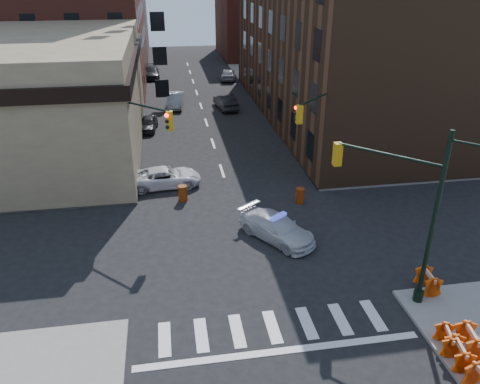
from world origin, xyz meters
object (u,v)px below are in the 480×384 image
object	(u,v)px
police_car	(277,228)
parked_car_enear	(226,102)
barrel_bank	(183,193)
pedestrian_a	(102,181)
barricade_se_a	(428,281)
parked_car_wnear	(148,124)
barricade_nw_a	(84,183)
pedestrian_b	(92,172)
parked_car_wfar	(175,100)
barrel_road	(300,196)
pickup	(165,177)

from	to	relation	value
police_car	parked_car_enear	size ratio (longest dim) A/B	1.02
parked_car_enear	barrel_bank	xyz separation A→B (m)	(-5.60, -20.86, -0.25)
pedestrian_a	barricade_se_a	world-z (taller)	pedestrian_a
parked_car_wnear	pedestrian_a	size ratio (longest dim) A/B	1.88
police_car	barrel_bank	bearing A→B (deg)	97.08
police_car	parked_car_wnear	distance (m)	21.64
barrel_bank	barricade_nw_a	distance (m)	6.84
barrel_bank	barricade_se_a	distance (m)	15.53
parked_car_enear	barricade_nw_a	distance (m)	22.02
pedestrian_b	barrel_bank	world-z (taller)	pedestrian_b
parked_car_wfar	barrel_bank	xyz separation A→B (m)	(-0.37, -22.33, -0.24)
parked_car_enear	barricade_nw_a	world-z (taller)	parked_car_enear
pedestrian_b	police_car	bearing A→B (deg)	-63.46
police_car	barrel_bank	xyz separation A→B (m)	(-4.90, 5.51, -0.17)
parked_car_enear	pedestrian_a	distance (m)	22.21
parked_car_wfar	barrel_road	distance (m)	24.83
parked_car_wnear	barricade_se_a	world-z (taller)	parked_car_wnear
pedestrian_a	pedestrian_b	distance (m)	1.74
parked_car_wnear	barricade_nw_a	xyz separation A→B (m)	(-4.00, -12.46, 0.02)
police_car	barricade_nw_a	size ratio (longest dim) A/B	3.50
pedestrian_b	barricade_se_a	size ratio (longest dim) A/B	1.51
parked_car_enear	barrel_road	world-z (taller)	parked_car_enear
parked_car_enear	pedestrian_b	world-z (taller)	pedestrian_b
pickup	barrel_road	bearing A→B (deg)	-119.95
barrel_road	pedestrian_a	bearing A→B (deg)	166.87
barrel_bank	parked_car_enear	bearing A→B (deg)	74.99
police_car	pedestrian_b	world-z (taller)	pedestrian_b
barrel_road	parked_car_enear	bearing A→B (deg)	94.53
barricade_se_a	pedestrian_b	bearing A→B (deg)	53.10
parked_car_wfar	barrel_road	bearing A→B (deg)	-67.17
pedestrian_a	barricade_nw_a	distance (m)	1.68
barricade_se_a	pickup	bearing A→B (deg)	44.27
pedestrian_a	barricade_se_a	size ratio (longest dim) A/B	1.54
barrel_road	barrel_bank	size ratio (longest dim) A/B	0.96
pedestrian_b	barrel_road	world-z (taller)	pedestrian_b
barrel_road	barricade_nw_a	bearing A→B (deg)	164.22
pickup	barricade_se_a	world-z (taller)	pickup
parked_car_wnear	pedestrian_a	xyz separation A→B (m)	(-2.73, -13.44, 0.51)
parked_car_wfar	police_car	bearing A→B (deg)	-74.31
pedestrian_a	pedestrian_b	xyz separation A→B (m)	(-0.79, 1.55, -0.02)
parked_car_enear	barricade_se_a	world-z (taller)	parked_car_enear
parked_car_enear	pickup	bearing A→B (deg)	62.39
barrel_bank	barricade_se_a	size ratio (longest dim) A/B	0.80
pedestrian_b	pedestrian_a	bearing A→B (deg)	-88.31
pickup	parked_car_enear	size ratio (longest dim) A/B	1.03
parked_car_wfar	barrel_bank	distance (m)	22.34
pickup	barricade_se_a	size ratio (longest dim) A/B	3.71
parked_car_wfar	barrel_bank	world-z (taller)	parked_car_wfar
barrel_bank	barricade_nw_a	size ratio (longest dim) A/B	0.77
police_car	parked_car_enear	xyz separation A→B (m)	(0.70, 26.38, 0.08)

